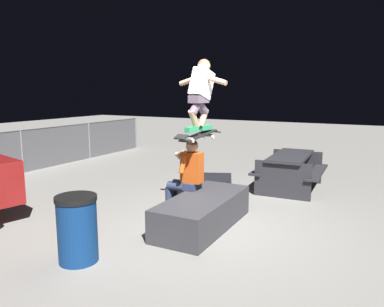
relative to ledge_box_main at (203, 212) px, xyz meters
name	(u,v)px	position (x,y,z in m)	size (l,w,h in m)	color
ground_plane	(210,227)	(0.04, -0.11, -0.24)	(40.00, 40.00, 0.00)	gray
ledge_box_main	(203,212)	(0.00, 0.00, 0.00)	(1.95, 0.81, 0.48)	#38383D
person_sitting_on_ledge	(186,174)	(0.31, 0.46, 0.49)	(0.59, 0.75, 1.31)	#2D3856
skateboard	(199,136)	(0.29, 0.23, 1.14)	(1.04, 0.34, 0.14)	black
skater_airborne	(201,92)	(0.34, 0.22, 1.83)	(0.63, 0.89, 1.12)	#2D9E66
kicker_ramp	(211,186)	(2.13, 0.87, -0.19)	(1.32, 1.22, 0.31)	black
picnic_table_back	(290,166)	(2.89, -0.64, 0.26)	(1.75, 1.41, 0.75)	#28282D
trash_bin	(77,229)	(-1.78, 0.83, 0.18)	(0.50, 0.50, 0.83)	navy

